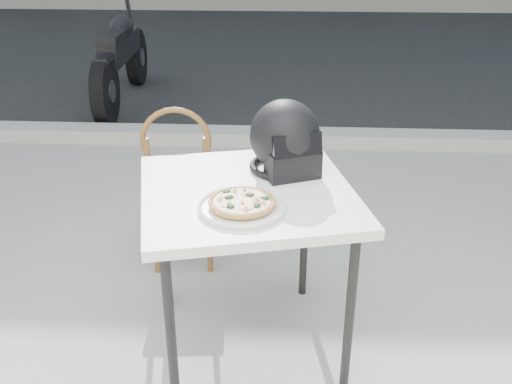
# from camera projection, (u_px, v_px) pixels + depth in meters

# --- Properties ---
(street_asphalt) EXTENTS (30.00, 8.00, 0.00)m
(street_asphalt) POSITION_uv_depth(u_px,v_px,m) (269.00, 50.00, 8.64)
(street_asphalt) COLOR black
(street_asphalt) RESTS_ON ground
(curb) EXTENTS (30.00, 0.25, 0.12)m
(curb) POSITION_uv_depth(u_px,v_px,m) (252.00, 137.00, 5.02)
(curb) COLOR #A09E96
(curb) RESTS_ON ground
(cafe_table_main) EXTENTS (1.02, 1.02, 0.80)m
(cafe_table_main) POSITION_uv_depth(u_px,v_px,m) (247.00, 204.00, 2.34)
(cafe_table_main) COLOR white
(cafe_table_main) RESTS_ON ground
(plate) EXTENTS (0.44, 0.44, 0.02)m
(plate) POSITION_uv_depth(u_px,v_px,m) (242.00, 207.00, 2.14)
(plate) COLOR white
(plate) RESTS_ON cafe_table_main
(pizza) EXTENTS (0.30, 0.30, 0.03)m
(pizza) POSITION_uv_depth(u_px,v_px,m) (242.00, 202.00, 2.13)
(pizza) COLOR #C88D49
(pizza) RESTS_ON plate
(helmet) EXTENTS (0.40, 0.41, 0.31)m
(helmet) POSITION_uv_depth(u_px,v_px,m) (286.00, 140.00, 2.42)
(helmet) COLOR black
(helmet) RESTS_ON cafe_table_main
(cafe_chair_main) EXTENTS (0.40, 0.40, 0.96)m
(cafe_chair_main) POSITION_uv_depth(u_px,v_px,m) (180.00, 179.00, 3.05)
(cafe_chair_main) COLOR brown
(cafe_chair_main) RESTS_ON ground
(motorcycle) EXTENTS (0.55, 2.12, 1.06)m
(motorcycle) POSITION_uv_depth(u_px,v_px,m) (121.00, 59.00, 6.00)
(motorcycle) COLOR black
(motorcycle) RESTS_ON street_asphalt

